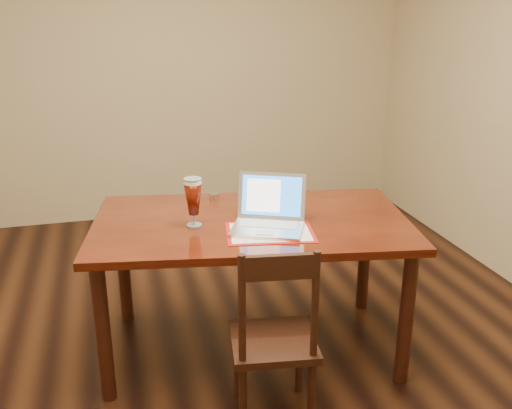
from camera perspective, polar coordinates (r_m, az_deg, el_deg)
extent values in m
plane|color=black|center=(3.34, -3.98, -15.48)|extent=(5.00, 5.00, 0.00)
cube|color=tan|center=(5.25, -9.68, 13.09)|extent=(4.50, 0.01, 2.70)
cube|color=#541B0B|center=(3.10, -0.47, -1.90)|extent=(1.84, 1.22, 0.04)
cylinder|color=#33140C|center=(2.97, -15.03, -12.33)|extent=(0.07, 0.07, 0.76)
cylinder|color=#33140C|center=(3.09, 14.78, -10.93)|extent=(0.07, 0.07, 0.76)
cylinder|color=#33140C|center=(3.65, -13.12, -5.85)|extent=(0.07, 0.07, 0.76)
cylinder|color=#33140C|center=(3.75, 10.80, -4.97)|extent=(0.07, 0.07, 0.76)
cube|color=#9D130E|center=(2.93, 1.41, -2.79)|extent=(0.49, 0.39, 0.00)
cube|color=beige|center=(2.93, 1.41, -2.75)|extent=(0.44, 0.34, 0.00)
cube|color=silver|center=(2.94, 1.12, -2.47)|extent=(0.43, 0.38, 0.02)
cube|color=silver|center=(2.98, 1.26, -1.96)|extent=(0.32, 0.22, 0.00)
cube|color=#B5B5B9|center=(2.87, 0.91, -2.82)|extent=(0.11, 0.10, 0.00)
cube|color=silver|center=(3.04, 1.58, 0.87)|extent=(0.36, 0.21, 0.24)
cube|color=blue|center=(3.03, 1.56, 0.87)|extent=(0.31, 0.18, 0.20)
cube|color=white|center=(3.04, 0.75, 0.91)|extent=(0.18, 0.12, 0.17)
cylinder|color=silver|center=(3.03, -6.19, -2.07)|extent=(0.08, 0.08, 0.01)
cylinder|color=silver|center=(3.01, -6.21, -1.48)|extent=(0.01, 0.01, 0.06)
cylinder|color=white|center=(2.95, -6.36, 2.27)|extent=(0.09, 0.09, 0.02)
cylinder|color=silver|center=(2.94, -6.37, 2.52)|extent=(0.09, 0.09, 0.01)
cylinder|color=silver|center=(3.42, -4.18, 0.81)|extent=(0.06, 0.06, 0.04)
cylinder|color=silver|center=(3.44, 0.42, 1.01)|extent=(0.06, 0.06, 0.04)
cube|color=black|center=(2.76, 1.72, -13.55)|extent=(0.44, 0.43, 0.04)
cylinder|color=black|center=(2.75, -1.32, -19.16)|extent=(0.04, 0.04, 0.38)
cylinder|color=black|center=(2.79, 5.57, -18.59)|extent=(0.04, 0.04, 0.38)
cylinder|color=black|center=(2.99, -1.90, -15.58)|extent=(0.04, 0.04, 0.38)
cylinder|color=black|center=(3.03, 4.34, -15.14)|extent=(0.04, 0.04, 0.38)
cylinder|color=black|center=(2.48, -1.41, -10.39)|extent=(0.03, 0.03, 0.51)
cylinder|color=black|center=(2.52, 5.93, -9.91)|extent=(0.03, 0.03, 0.51)
cube|color=black|center=(2.41, 2.36, -6.28)|extent=(0.32, 0.07, 0.11)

